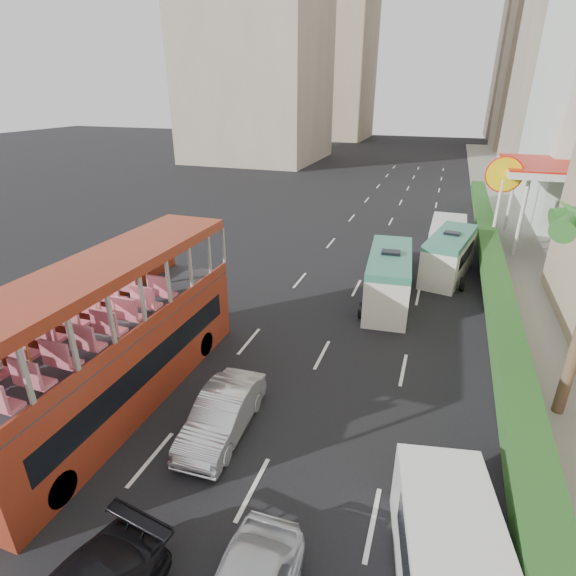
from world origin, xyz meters
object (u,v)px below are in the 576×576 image
at_px(double_decker_bus, 114,336).
at_px(minibus_far, 449,255).
at_px(car_silver_lane_a, 224,431).
at_px(shell_station, 550,206).
at_px(panel_van_far, 447,239).
at_px(panel_van_near, 452,573).
at_px(van_asset, 391,271).
at_px(minibus_near, 388,279).

height_order(double_decker_bus, minibus_far, double_decker_bus).
height_order(car_silver_lane_a, shell_station, shell_station).
bearing_deg(car_silver_lane_a, panel_van_far, 70.24).
distance_m(double_decker_bus, panel_van_far, 21.71).
xyz_separation_m(car_silver_lane_a, minibus_far, (6.22, 15.70, 1.23)).
bearing_deg(minibus_far, panel_van_near, -77.10).
distance_m(double_decker_bus, minibus_far, 18.46).
xyz_separation_m(car_silver_lane_a, shell_station, (12.14, 23.28, 2.75)).
relative_size(van_asset, panel_van_far, 0.91).
height_order(minibus_far, panel_van_far, minibus_far).
height_order(double_decker_bus, car_silver_lane_a, double_decker_bus).
relative_size(panel_van_near, shell_station, 0.61).
xyz_separation_m(van_asset, minibus_near, (0.35, -4.37, 1.30)).
distance_m(car_silver_lane_a, shell_station, 26.40).
relative_size(double_decker_bus, minibus_far, 1.99).
bearing_deg(shell_station, panel_van_far, -148.39).
xyz_separation_m(panel_van_near, shell_station, (5.46, 26.36, 1.78)).
relative_size(car_silver_lane_a, panel_van_far, 0.79).
height_order(minibus_near, panel_van_near, minibus_near).
relative_size(double_decker_bus, van_asset, 2.31).
xyz_separation_m(double_decker_bus, minibus_near, (7.36, 10.68, -1.23)).
bearing_deg(panel_van_near, double_decker_bus, 150.99).
bearing_deg(panel_van_near, car_silver_lane_a, 143.90).
bearing_deg(car_silver_lane_a, shell_station, 59.91).
xyz_separation_m(minibus_near, shell_station, (8.64, 12.32, 1.45)).
distance_m(minibus_near, panel_van_far, 8.95).
height_order(panel_van_near, panel_van_far, panel_van_far).
bearing_deg(minibus_near, shell_station, 49.92).
xyz_separation_m(double_decker_bus, minibus_far, (10.08, 15.42, -1.30)).
height_order(car_silver_lane_a, panel_van_near, panel_van_near).
xyz_separation_m(panel_van_near, panel_van_far, (-0.62, 22.62, 0.08)).
xyz_separation_m(double_decker_bus, van_asset, (7.01, 15.06, -2.53)).
bearing_deg(minibus_far, double_decker_bus, -111.67).
height_order(minibus_near, minibus_far, minibus_near).
distance_m(panel_van_far, shell_station, 7.35).
xyz_separation_m(van_asset, minibus_far, (3.07, 0.36, 1.23)).
xyz_separation_m(minibus_near, minibus_far, (2.72, 4.73, -0.07)).
distance_m(double_decker_bus, car_silver_lane_a, 4.63).
relative_size(car_silver_lane_a, shell_station, 0.51).
distance_m(car_silver_lane_a, van_asset, 15.66).
bearing_deg(minibus_near, panel_van_near, -82.27).
height_order(panel_van_far, shell_station, shell_station).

